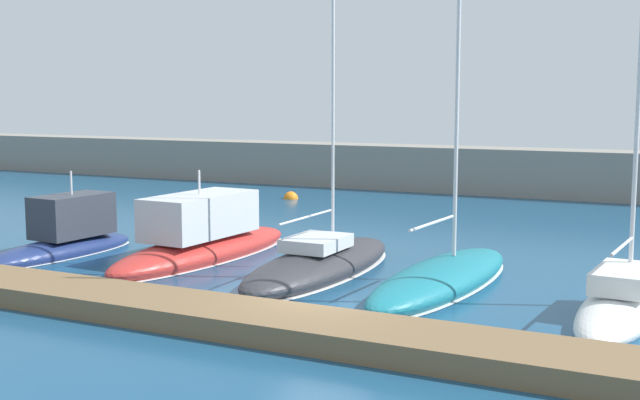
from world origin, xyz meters
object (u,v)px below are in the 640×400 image
at_px(motorboat_red_second, 204,239).
at_px(sailboat_white_fifth, 625,300).
at_px(mooring_buoy_orange, 291,199).
at_px(sailboat_teal_fourth, 442,276).
at_px(motorboat_navy_nearest, 65,238).
at_px(sailboat_charcoal_third, 320,263).

height_order(motorboat_red_second, sailboat_white_fifth, sailboat_white_fifth).
bearing_deg(mooring_buoy_orange, sailboat_teal_fourth, -49.50).
relative_size(motorboat_red_second, sailboat_white_fifth, 0.62).
xyz_separation_m(motorboat_red_second, mooring_buoy_orange, (-5.72, 17.19, -0.71)).
height_order(sailboat_teal_fourth, sailboat_white_fifth, sailboat_teal_fourth).
xyz_separation_m(motorboat_navy_nearest, mooring_buoy_orange, (-0.65, 18.97, -0.66)).
relative_size(sailboat_charcoal_third, mooring_buoy_orange, 21.83).
height_order(motorboat_navy_nearest, sailboat_charcoal_third, sailboat_charcoal_third).
bearing_deg(sailboat_teal_fourth, motorboat_red_second, 91.18).
xyz_separation_m(motorboat_navy_nearest, sailboat_teal_fourth, (14.40, 1.36, -0.31)).
xyz_separation_m(motorboat_navy_nearest, sailboat_charcoal_third, (10.10, 1.37, -0.31)).
xyz_separation_m(motorboat_navy_nearest, sailboat_white_fifth, (19.88, 0.66, -0.31)).
relative_size(motorboat_navy_nearest, motorboat_red_second, 0.70).
relative_size(sailboat_charcoal_third, sailboat_teal_fourth, 0.91).
bearing_deg(motorboat_navy_nearest, mooring_buoy_orange, 5.69).
xyz_separation_m(motorboat_red_second, sailboat_teal_fourth, (9.32, -0.42, -0.36)).
bearing_deg(motorboat_red_second, mooring_buoy_orange, 21.21).
bearing_deg(motorboat_red_second, sailboat_white_fifth, -91.51).
distance_m(sailboat_charcoal_third, sailboat_white_fifth, 9.81).
bearing_deg(sailboat_white_fifth, sailboat_teal_fourth, 86.53).
distance_m(motorboat_navy_nearest, motorboat_red_second, 5.38).
bearing_deg(sailboat_white_fifth, motorboat_navy_nearest, 95.67).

